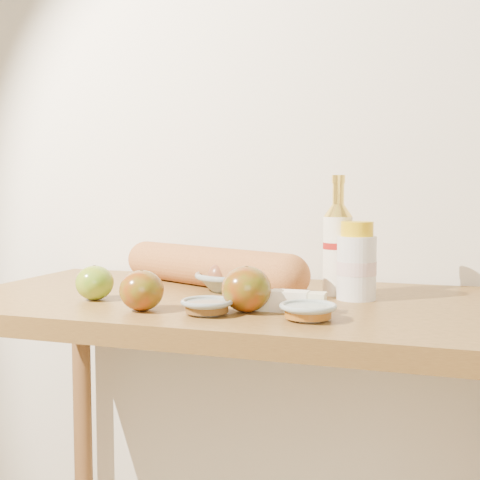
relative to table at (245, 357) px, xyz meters
name	(u,v)px	position (x,y,z in m)	size (l,w,h in m)	color
back_wall	(284,118)	(0.00, 0.33, 0.52)	(3.50, 0.02, 2.60)	white
table	(245,357)	(0.00, 0.00, 0.00)	(1.20, 0.60, 0.90)	olive
bourbon_bottle	(338,246)	(0.17, 0.09, 0.23)	(0.06, 0.06, 0.25)	white
cream_bottle	(357,263)	(0.22, 0.05, 0.20)	(0.09, 0.09, 0.16)	silver
egg_bowl	(235,279)	(-0.05, 0.08, 0.15)	(0.21, 0.21, 0.06)	gray
baguette	(209,267)	(-0.12, 0.11, 0.17)	(0.53, 0.31, 0.09)	#C87A3D
apple_yellowgreen	(95,283)	(-0.28, -0.12, 0.16)	(0.08, 0.08, 0.07)	#99971E
apple_redgreen_front	(142,290)	(-0.14, -0.19, 0.16)	(0.10, 0.10, 0.07)	#960D08
apple_redgreen_right	(246,289)	(0.05, -0.14, 0.16)	(0.10, 0.10, 0.08)	maroon
sugar_bowl	(207,306)	(-0.01, -0.18, 0.14)	(0.10, 0.10, 0.03)	gray
syrup_bowl	(308,311)	(0.17, -0.17, 0.14)	(0.13, 0.13, 0.03)	#95A29C
butter_stick	(290,301)	(0.12, -0.11, 0.14)	(0.13, 0.04, 0.04)	#F2EABC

